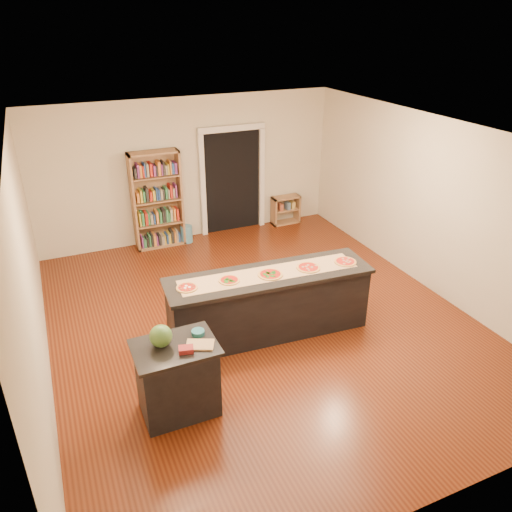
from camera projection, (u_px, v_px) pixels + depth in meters
name	position (u px, v px, depth m)	size (l,w,h in m)	color
room	(262.00, 236.00, 6.93)	(6.00, 7.00, 2.80)	beige
doorway	(232.00, 175.00, 10.19)	(1.40, 0.09, 2.21)	black
kitchen_island	(269.00, 303.00, 7.08)	(2.90, 0.78, 0.96)	black
side_counter	(177.00, 379.00, 5.66)	(0.92, 0.68, 0.91)	black
bookshelf	(157.00, 200.00, 9.57)	(0.95, 0.34, 1.89)	#A1764E
low_shelf	(286.00, 210.00, 10.89)	(0.62, 0.26, 0.62)	#A1764E
waste_bin	(187.00, 234.00, 10.05)	(0.24, 0.24, 0.34)	#5092B3
kraft_paper	(269.00, 274.00, 6.88)	(2.52, 0.45, 0.00)	tan
watermelon	(161.00, 336.00, 5.42)	(0.25, 0.25, 0.25)	#144214
cutting_board	(200.00, 345.00, 5.47)	(0.30, 0.20, 0.02)	tan
package_red	(186.00, 350.00, 5.36)	(0.16, 0.11, 0.06)	maroon
package_teal	(198.00, 333.00, 5.64)	(0.15, 0.15, 0.06)	#195966
pizza_a	(187.00, 288.00, 6.51)	(0.27, 0.27, 0.02)	tan
pizza_b	(229.00, 280.00, 6.68)	(0.27, 0.27, 0.02)	tan
pizza_c	(270.00, 274.00, 6.83)	(0.33, 0.33, 0.02)	tan
pizza_d	(308.00, 267.00, 7.02)	(0.32, 0.32, 0.02)	tan
pizza_e	(345.00, 262.00, 7.18)	(0.32, 0.32, 0.02)	tan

